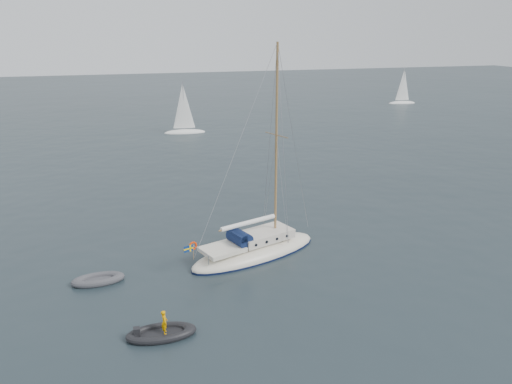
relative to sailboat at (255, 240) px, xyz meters
name	(u,v)px	position (x,y,z in m)	size (l,w,h in m)	color
ground	(273,254)	(1.15, -0.29, -1.06)	(300.00, 300.00, 0.00)	black
sailboat	(255,240)	(0.00, 0.00, 0.00)	(9.85, 2.95, 14.02)	silver
dinghy	(98,280)	(-9.86, -0.96, -0.87)	(3.03, 1.37, 0.43)	#47474C
rib	(161,333)	(-6.97, -7.47, -0.85)	(3.38, 1.54, 1.39)	black
distant_yacht_b	(403,87)	(48.97, 59.63, 2.15)	(5.68, 3.03, 7.52)	white
distant_yacht_c	(184,110)	(2.14, 42.08, 2.25)	(5.85, 3.12, 7.75)	white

